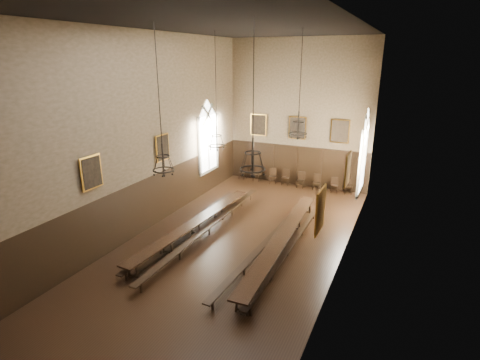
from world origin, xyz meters
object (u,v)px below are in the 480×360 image
Objects in this scene: chair_7 at (348,189)px; chandelier_back_right at (298,126)px; table_right at (282,243)px; bench_left_outer at (188,227)px; chair_1 at (257,176)px; table_left at (196,228)px; bench_right_outer at (288,251)px; bench_right_inner at (268,243)px; chandelier_back_left at (217,138)px; chair_6 at (334,188)px; chair_3 at (285,180)px; chandelier_front_right at (253,160)px; chair_5 at (316,185)px; chandelier_front_left at (163,160)px; chair_0 at (243,174)px; bench_left_inner at (209,229)px; chair_4 at (301,183)px; chair_2 at (273,179)px.

chandelier_back_right reaches higher than chair_7.
bench_left_outer is (-4.59, -0.15, -0.11)m from table_right.
bench_left_outer is at bearing -83.72° from chair_1.
table_left reaches higher than bench_right_outer.
bench_left_outer is at bearing -178.50° from bench_right_inner.
chandelier_back_left is (-4.18, 2.12, 3.77)m from table_right.
chair_7 is (0.81, 0.07, 0.02)m from chair_6.
chair_6 is at bearing 53.06° from chandelier_back_left.
chandelier_front_right is (2.49, -11.34, 4.43)m from chair_3.
chandelier_front_left is at bearing -112.27° from chair_5.
chandelier_back_left is (1.47, -6.30, 3.85)m from chair_0.
chair_0 reaches higher than bench_left_inner.
chair_7 is at bearing 57.81° from table_left.
bench_right_inner reaches higher than bench_right_outer.
chair_1 is at bearing 94.33° from chandelier_front_left.
chandelier_back_right reaches higher than chair_6.
table_left is 1.00× the size of bench_right_outer.
chandelier_front_left is (-2.15, -11.14, 3.99)m from chair_4.
bench_right_inner is at bearing -96.62° from chair_5.
chandelier_front_right is at bearing -89.90° from chandelier_back_right.
table_right reaches higher than table_left.
chandelier_back_left reaches higher than bench_left_inner.
bench_left_outer is 9.65× the size of chair_7.
chair_2 reaches higher than chair_3.
table_right is 9.66× the size of chair_2.
chair_7 is at bearing -2.78° from chair_4.
chair_4 is at bearing 76.70° from bench_left_inner.
chair_1 is 0.19× the size of chandelier_front_left.
chandelier_back_right reaches higher than chair_2.
bench_left_outer is 9.51× the size of chair_0.
chandelier_front_right is (1.44, -11.23, 4.43)m from chair_4.
chair_3 is 1.11× the size of chair_6.
chandelier_back_right is (3.39, 2.11, 4.68)m from bench_left_inner.
chandelier_front_right reaches higher than bench_left_inner.
bench_left_outer is at bearing -121.63° from chair_5.
chair_5 is at bearing -8.92° from chair_3.
chair_7 is 12.94m from chandelier_front_left.
bench_left_outer is at bearing -142.86° from chair_7.
chair_5 is (5.05, -0.06, -0.01)m from chair_0.
chair_0 is 0.18× the size of chandelier_back_left.
chandelier_back_right reaches higher than bench_right_inner.
bench_left_inner is at bearing 86.09° from chandelier_front_left.
chair_1 reaches higher than table_left.
bench_right_outer is at bearing -27.63° from chandelier_back_left.
chair_3 is 2.05m from chair_5.
chandelier_back_right is at bearing -92.55° from chair_5.
chair_5 is at bearing 5.73° from chair_1.
chair_6 is 0.17× the size of chandelier_back_left.
chandelier_back_left is 1.03× the size of chandelier_front_left.
chandelier_front_right is at bearing -1.44° from chandelier_front_left.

